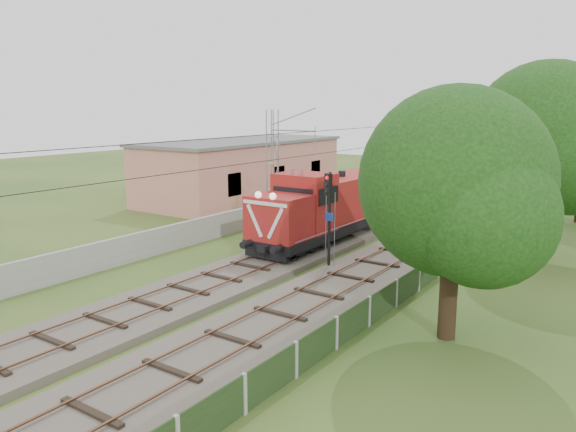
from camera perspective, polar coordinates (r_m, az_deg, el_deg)
The scene contains 12 objects.
ground at distance 24.18m, azimuth -12.68°, elevation -9.03°, with size 140.00×140.00×0.00m, color #2E511E.
track_main at distance 29.06m, azimuth -2.54°, elevation -4.92°, with size 4.20×70.00×0.45m.
track_side at distance 38.08m, azimuth 15.52°, elevation -1.45°, with size 4.20×80.00×0.45m.
catenary at distance 33.96m, azimuth -1.51°, elevation 4.09°, with size 3.31×70.00×8.00m.
boundary_wall at distance 36.67m, azimuth -5.98°, elevation -0.67°, with size 0.25×40.00×1.50m, color #9E9E99.
station_building at distance 50.87m, azimuth -4.58°, elevation 4.81°, with size 8.40×20.40×5.22m.
fence at distance 21.70m, azimuth 8.21°, elevation -9.55°, with size 0.12×32.00×1.20m.
locomotive at distance 35.76m, azimuth 5.82°, elevation 1.51°, with size 3.04×17.37×4.41m.
coach_rake at distance 76.97m, azimuth 25.62°, elevation 5.88°, with size 3.13×69.87×3.62m.
signal_post at distance 27.77m, azimuth 4.16°, elevation 1.23°, with size 0.54×0.43×5.03m.
tree_a at distance 20.01m, azimuth 16.80°, elevation 3.12°, with size 6.93×6.60×8.98m.
tree_b at distance 32.18m, azimuth 24.82°, elevation 7.22°, with size 8.15×7.76×10.56m.
Camera 1 is at (16.82, -15.29, 8.24)m, focal length 35.00 mm.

